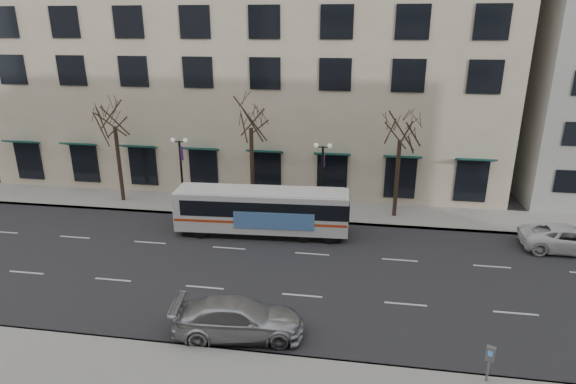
% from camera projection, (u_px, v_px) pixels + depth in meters
% --- Properties ---
extents(ground, '(160.00, 160.00, 0.00)m').
position_uv_depth(ground, '(218.00, 266.00, 26.61)').
color(ground, black).
rests_on(ground, ground).
extents(sidewalk_far, '(80.00, 4.00, 0.15)m').
position_uv_depth(sidewalk_far, '(322.00, 211.00, 34.25)').
color(sidewalk_far, gray).
rests_on(sidewalk_far, ground).
extents(building_hotel, '(40.00, 20.00, 24.00)m').
position_uv_depth(building_hotel, '(258.00, 32.00, 42.51)').
color(building_hotel, '#BBAC8E').
rests_on(building_hotel, ground).
extents(tree_far_left, '(3.60, 3.60, 8.34)m').
position_uv_depth(tree_far_left, '(113.00, 113.00, 34.06)').
color(tree_far_left, black).
rests_on(tree_far_left, ground).
extents(tree_far_mid, '(3.60, 3.60, 8.55)m').
position_uv_depth(tree_far_mid, '(251.00, 114.00, 32.53)').
color(tree_far_mid, black).
rests_on(tree_far_mid, ground).
extents(tree_far_right, '(3.60, 3.60, 8.06)m').
position_uv_depth(tree_far_right, '(401.00, 126.00, 31.23)').
color(tree_far_right, black).
rests_on(tree_far_right, ground).
extents(lamp_post_left, '(1.22, 0.45, 5.21)m').
position_uv_depth(lamp_post_left, '(181.00, 169.00, 34.01)').
color(lamp_post_left, black).
rests_on(lamp_post_left, ground).
extents(lamp_post_right, '(1.22, 0.45, 5.21)m').
position_uv_depth(lamp_post_right, '(322.00, 176.00, 32.55)').
color(lamp_post_right, black).
rests_on(lamp_post_right, ground).
extents(city_bus, '(10.95, 2.94, 2.94)m').
position_uv_depth(city_bus, '(263.00, 210.00, 30.22)').
color(city_bus, silver).
rests_on(city_bus, ground).
extents(silver_car, '(5.83, 2.99, 1.62)m').
position_uv_depth(silver_car, '(239.00, 318.00, 20.50)').
color(silver_car, '#B1B3B9').
rests_on(silver_car, ground).
extents(white_pickup, '(5.44, 2.59, 1.50)m').
position_uv_depth(white_pickup, '(569.00, 239.00, 28.23)').
color(white_pickup, silver).
rests_on(white_pickup, ground).
extents(pay_station, '(0.37, 0.31, 1.48)m').
position_uv_depth(pay_station, '(490.00, 357.00, 17.51)').
color(pay_station, slate).
rests_on(pay_station, sidewalk_near).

